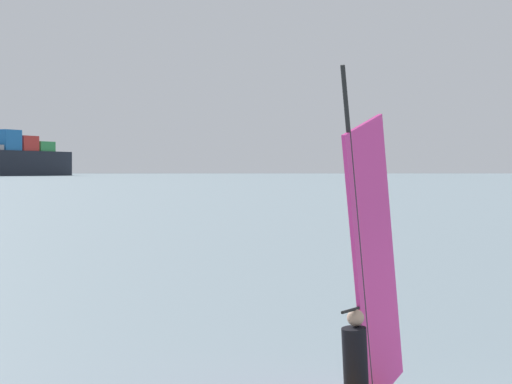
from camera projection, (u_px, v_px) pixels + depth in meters
The scene contains 2 objects.
windsurfer at pixel (360, 334), 15.26m from camera, with size 1.69×3.26×4.47m.
distant_headland at pixel (432, 158), 1276.22m from camera, with size 857.12×417.89×30.79m, color #60665B.
Camera 1 is at (-3.93, -14.26, 3.13)m, focal length 83.30 mm.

